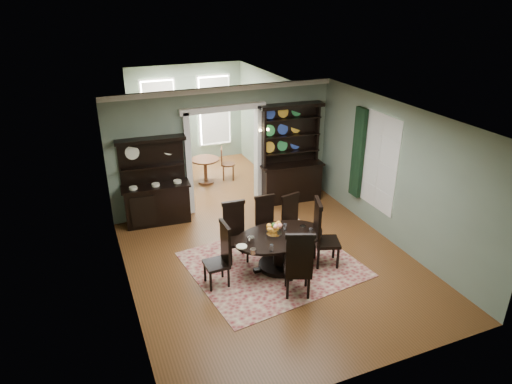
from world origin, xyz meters
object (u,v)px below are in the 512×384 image
(dining_table, at_px, (279,246))
(welsh_dresser, at_px, (291,166))
(sideboard, at_px, (156,194))
(parlor_table, at_px, (205,167))

(dining_table, bearing_deg, welsh_dresser, 56.03)
(sideboard, distance_m, welsh_dresser, 3.43)
(dining_table, distance_m, parlor_table, 4.65)
(sideboard, height_order, parlor_table, sideboard)
(welsh_dresser, distance_m, parlor_table, 2.56)
(sideboard, xyz_separation_m, welsh_dresser, (3.42, -0.03, 0.19))
(dining_table, height_order, parlor_table, parlor_table)
(parlor_table, bearing_deg, sideboard, -133.29)
(welsh_dresser, height_order, parlor_table, welsh_dresser)
(sideboard, distance_m, parlor_table, 2.50)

